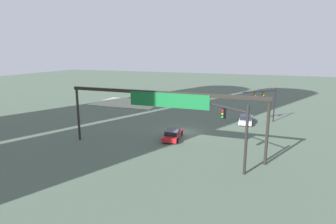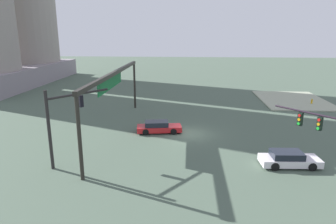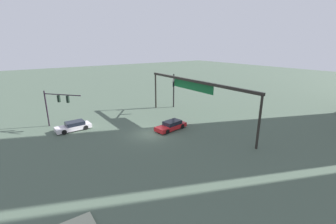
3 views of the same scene
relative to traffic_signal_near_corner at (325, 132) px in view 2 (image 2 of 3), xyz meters
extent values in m
plane|color=#475949|center=(9.66, 9.17, -3.69)|extent=(199.74, 199.74, 0.00)
cube|color=#99A087|center=(26.51, -6.68, -3.62)|extent=(13.39, 9.73, 0.15)
cylinder|color=black|center=(0.79, 0.68, 1.05)|extent=(4.37, 3.85, 0.14)
cube|color=black|center=(0.32, 0.27, 0.45)|extent=(0.41, 0.41, 0.95)
cylinder|color=red|center=(0.21, 0.39, 0.75)|extent=(0.19, 0.18, 0.20)
cylinder|color=orange|center=(0.21, 0.39, 0.45)|extent=(0.19, 0.18, 0.20)
cylinder|color=green|center=(0.21, 0.39, 0.15)|extent=(0.19, 0.18, 0.20)
cube|color=black|center=(1.38, 1.20, 0.45)|extent=(0.41, 0.41, 0.95)
cylinder|color=red|center=(1.28, 1.32, 0.75)|extent=(0.19, 0.18, 0.20)
cylinder|color=orange|center=(1.28, 1.32, 0.45)|extent=(0.19, 0.18, 0.20)
cylinder|color=green|center=(1.28, 1.32, 0.15)|extent=(0.19, 0.18, 0.20)
cylinder|color=black|center=(0.63, 19.58, -0.62)|extent=(0.25, 0.25, 6.14)
cylinder|color=black|center=(2.81, 17.91, 1.77)|extent=(4.47, 3.49, 0.19)
cube|color=black|center=(2.91, 17.84, 1.15)|extent=(0.41, 0.40, 0.95)
cylinder|color=red|center=(3.00, 17.97, 1.44)|extent=(0.20, 0.17, 0.20)
cylinder|color=orange|center=(3.00, 17.97, 1.14)|extent=(0.20, 0.17, 0.20)
cylinder|color=green|center=(3.00, 17.97, 0.84)|extent=(0.20, 0.17, 0.20)
cylinder|color=black|center=(-0.95, 16.68, -0.65)|extent=(0.28, 0.28, 6.08)
cylinder|color=black|center=(20.27, 16.68, -0.65)|extent=(0.28, 0.28, 6.08)
cube|color=black|center=(9.66, 16.68, 2.56)|extent=(21.61, 0.35, 0.35)
cube|color=#136630|center=(8.74, 16.90, 1.87)|extent=(8.58, 0.08, 1.48)
cube|color=gray|center=(38.45, 46.28, -1.87)|extent=(33.31, 16.46, 3.64)
cube|color=silver|center=(2.44, 1.24, -3.26)|extent=(2.05, 4.62, 0.55)
cube|color=black|center=(2.43, 1.51, -2.73)|extent=(1.71, 2.44, 0.50)
cylinder|color=black|center=(3.36, -0.12, -3.37)|extent=(0.25, 0.65, 0.64)
cylinder|color=black|center=(1.68, -0.21, -3.37)|extent=(0.25, 0.65, 0.64)
cylinder|color=black|center=(3.21, 2.69, -3.37)|extent=(0.25, 0.65, 0.64)
cylinder|color=black|center=(1.53, 2.60, -3.37)|extent=(0.25, 0.65, 0.64)
cube|color=red|center=(9.91, 12.27, -3.26)|extent=(2.38, 4.81, 0.55)
cube|color=black|center=(9.87, 12.54, -2.73)|extent=(1.85, 2.59, 0.50)
cylinder|color=black|center=(10.91, 10.97, -3.37)|extent=(0.31, 0.67, 0.64)
cylinder|color=black|center=(9.32, 10.74, -3.37)|extent=(0.31, 0.67, 0.64)
cylinder|color=black|center=(10.50, 13.80, -3.37)|extent=(0.31, 0.67, 0.64)
cylinder|color=black|center=(8.90, 13.57, -3.37)|extent=(0.31, 0.67, 0.64)
cylinder|color=#D89E0C|center=(24.03, -8.58, -3.27)|extent=(0.22, 0.22, 0.55)
sphere|color=gold|center=(24.03, -8.58, -2.92)|extent=(0.18, 0.18, 0.18)
cylinder|color=gold|center=(24.19, -8.58, -3.24)|extent=(0.12, 0.10, 0.10)
camera|label=1|loc=(-1.40, 43.15, 6.75)|focal=30.08mm
camera|label=2|loc=(-20.07, 9.19, 6.51)|focal=32.27mm
camera|label=3|loc=(33.76, -4.96, 7.65)|focal=24.41mm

